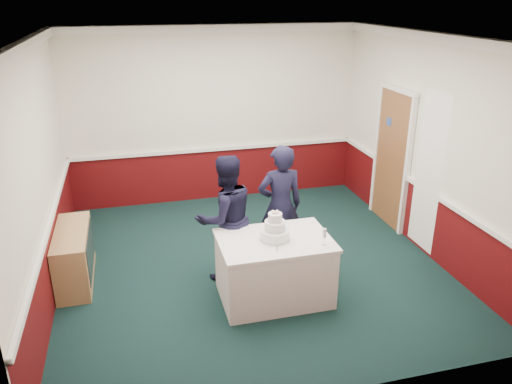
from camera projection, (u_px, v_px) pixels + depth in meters
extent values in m
plane|color=black|center=(251.00, 264.00, 6.85)|extent=(5.00, 5.00, 0.00)
cube|color=silver|center=(216.00, 116.00, 8.52)|extent=(5.00, 0.05, 3.00)
cube|color=silver|center=(41.00, 177.00, 5.72)|extent=(0.05, 5.00, 3.00)
cube|color=silver|center=(425.00, 146.00, 6.87)|extent=(0.05, 5.00, 3.00)
cube|color=white|center=(250.00, 38.00, 5.74)|extent=(5.00, 5.00, 0.05)
cube|color=#4D0A0C|center=(217.00, 174.00, 8.91)|extent=(5.00, 0.02, 0.90)
cube|color=white|center=(217.00, 149.00, 8.73)|extent=(4.98, 0.05, 0.06)
cube|color=white|center=(213.00, 29.00, 7.97)|extent=(5.00, 0.08, 0.12)
cube|color=#936134|center=(392.00, 160.00, 7.76)|extent=(0.05, 0.90, 2.10)
cube|color=#234799|center=(389.00, 122.00, 7.67)|extent=(0.01, 0.12, 0.12)
cube|color=white|center=(428.00, 173.00, 6.75)|extent=(0.02, 0.60, 2.20)
cube|color=#A98552|center=(74.00, 256.00, 6.34)|extent=(0.40, 1.20, 0.70)
cube|color=black|center=(90.00, 251.00, 6.37)|extent=(0.01, 1.00, 0.50)
cube|color=white|center=(274.00, 270.00, 5.98)|extent=(1.28, 0.88, 0.76)
cube|color=white|center=(275.00, 241.00, 5.83)|extent=(1.32, 0.92, 0.04)
cylinder|color=white|center=(275.00, 234.00, 5.80)|extent=(0.34, 0.34, 0.12)
cylinder|color=silver|center=(275.00, 238.00, 5.82)|extent=(0.35, 0.35, 0.03)
cylinder|color=white|center=(275.00, 226.00, 5.76)|extent=(0.24, 0.24, 0.11)
cylinder|color=silver|center=(275.00, 229.00, 5.77)|extent=(0.25, 0.25, 0.02)
cylinder|color=white|center=(275.00, 217.00, 5.72)|extent=(0.16, 0.16, 0.10)
cylinder|color=silver|center=(275.00, 220.00, 5.73)|extent=(0.17, 0.17, 0.02)
sphere|color=#EDE5C9|center=(275.00, 212.00, 5.69)|extent=(0.03, 0.03, 0.03)
sphere|color=#EDE5C9|center=(277.00, 211.00, 5.71)|extent=(0.03, 0.03, 0.03)
sphere|color=#EDE5C9|center=(273.00, 211.00, 5.71)|extent=(0.03, 0.03, 0.03)
sphere|color=#EDE5C9|center=(277.00, 213.00, 5.68)|extent=(0.03, 0.03, 0.03)
sphere|color=#EDE5C9|center=(273.00, 213.00, 5.68)|extent=(0.03, 0.03, 0.03)
cube|color=silver|center=(277.00, 247.00, 5.64)|extent=(0.08, 0.21, 0.00)
cylinder|color=silver|center=(324.00, 245.00, 5.69)|extent=(0.05, 0.05, 0.01)
cylinder|color=silver|center=(324.00, 241.00, 5.67)|extent=(0.01, 0.01, 0.09)
cylinder|color=silver|center=(324.00, 233.00, 5.63)|extent=(0.04, 0.04, 0.11)
imported|color=black|center=(226.00, 218.00, 6.27)|extent=(0.94, 0.81, 1.66)
imported|color=black|center=(280.00, 206.00, 6.60)|extent=(0.62, 0.41, 1.68)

